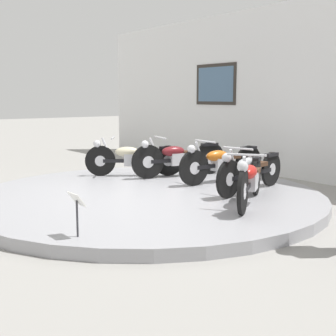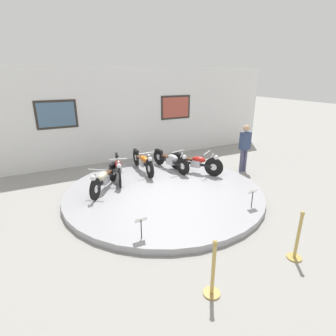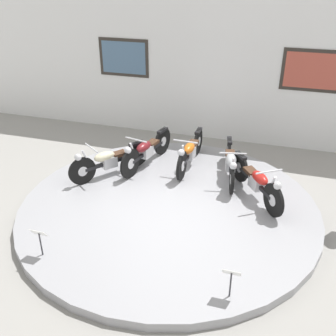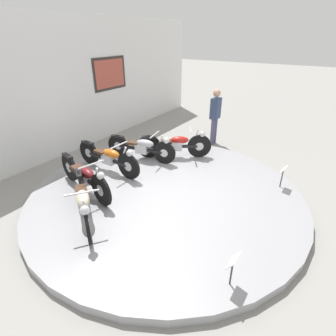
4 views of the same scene
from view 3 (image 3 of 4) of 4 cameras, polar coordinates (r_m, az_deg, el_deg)
name	(u,v)px [view 3 (image 3 of 4)]	position (r m, az deg, el deg)	size (l,w,h in m)	color
ground_plane	(169,211)	(7.74, 0.12, -6.19)	(60.00, 60.00, 0.00)	gray
display_platform	(169,207)	(7.70, 0.12, -5.69)	(5.74, 5.74, 0.16)	#99999E
back_wall	(212,70)	(10.45, 6.45, 13.95)	(14.00, 0.22, 3.69)	white
motorcycle_cream	(109,160)	(8.56, -8.59, 1.18)	(1.20, 1.61, 0.78)	black
motorcycle_maroon	(146,150)	(8.88, -3.18, 2.64)	(0.62, 1.97, 0.80)	black
motorcycle_orange	(190,151)	(8.85, 3.21, 2.49)	(0.54, 1.99, 0.79)	black
motorcycle_silver	(231,162)	(8.48, 9.07, 0.85)	(0.58, 1.92, 0.78)	black
motorcycle_red	(257,181)	(7.84, 12.76, -1.79)	(1.17, 1.67, 0.79)	black
info_placard_front_left	(39,236)	(6.54, -18.17, -9.40)	(0.26, 0.11, 0.51)	#333338
info_placard_front_centre	(231,276)	(5.62, 9.17, -15.27)	(0.26, 0.11, 0.51)	#333338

